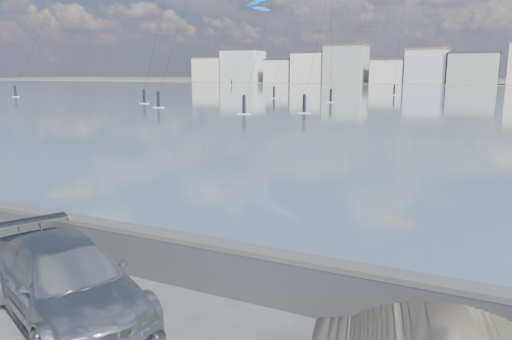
{
  "coord_description": "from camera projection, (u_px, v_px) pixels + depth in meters",
  "views": [
    {
      "loc": [
        5.55,
        -5.07,
        4.19
      ],
      "look_at": [
        1.0,
        4.0,
        2.2
      ],
      "focal_mm": 35.0,
      "sensor_mm": 36.0,
      "label": 1
    }
  ],
  "objects": [
    {
      "name": "seawall",
      "position": [
        182.0,
        256.0,
        9.95
      ],
      "size": [
        400.0,
        0.36,
        1.08
      ],
      "color": "#28282B",
      "rests_on": "ground"
    },
    {
      "name": "kitesurfer_3",
      "position": [
        260.0,
        10.0,
        167.87
      ],
      "size": [
        9.03,
        15.56,
        26.88
      ],
      "color": "blue",
      "rests_on": "ground"
    },
    {
      "name": "car_silver",
      "position": [
        66.0,
        281.0,
        8.61
      ],
      "size": [
        4.88,
        3.52,
        1.31
      ],
      "primitive_type": "imported",
      "rotation": [
        0.0,
        0.0,
        1.15
      ],
      "color": "#A2A5A9",
      "rests_on": "ground"
    },
    {
      "name": "far_buildings",
      "position": [
        497.0,
        67.0,
        169.09
      ],
      "size": [
        240.79,
        13.26,
        14.6
      ],
      "color": "beige",
      "rests_on": "ground"
    },
    {
      "name": "bay_water",
      "position": [
        473.0,
        96.0,
        87.94
      ],
      "size": [
        500.0,
        177.0,
        0.0
      ],
      "primitive_type": "cube",
      "color": "#405762",
      "rests_on": "ground"
    },
    {
      "name": "far_shore_strip",
      "position": [
        492.0,
        84.0,
        183.11
      ],
      "size": [
        500.0,
        60.0,
        0.0
      ],
      "primitive_type": "cube",
      "color": "#4C473D",
      "rests_on": "ground"
    }
  ]
}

